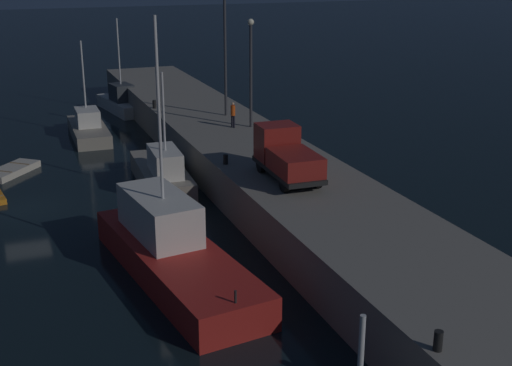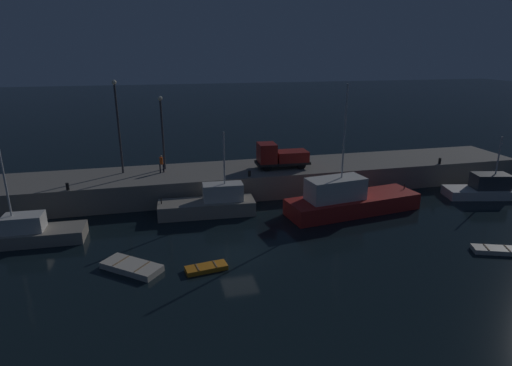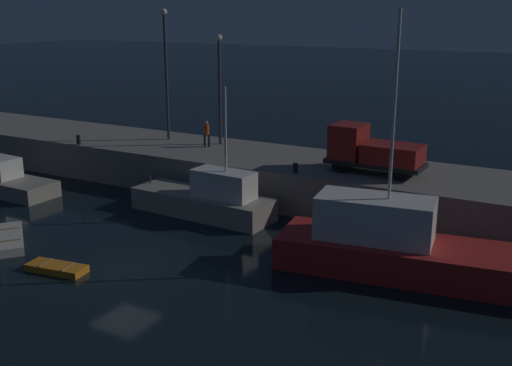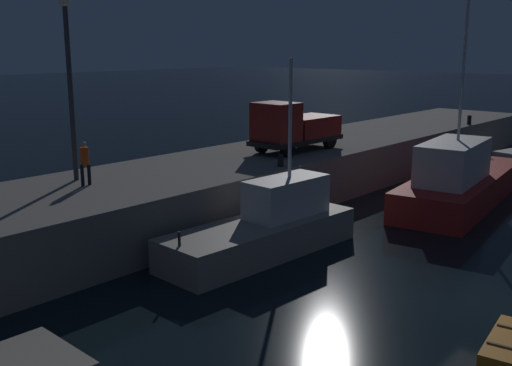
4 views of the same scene
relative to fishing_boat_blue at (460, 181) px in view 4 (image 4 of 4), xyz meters
name	(u,v)px [view 4 (image 4 of 4)]	position (x,y,z in m)	size (l,w,h in m)	color
ground_plane	(488,303)	(-11.11, -5.80, -1.19)	(320.00, 320.00, 0.00)	black
pier_quay	(186,194)	(-11.11, 8.10, 0.02)	(66.84, 7.08, 2.42)	gray
fishing_boat_blue	(460,181)	(0.00, 0.00, 0.00)	(12.62, 5.11, 11.36)	red
fishing_trawler_green	(266,228)	(-12.05, 2.48, -0.23)	(8.56, 3.08, 7.38)	gray
dinghy_orange_near	(510,344)	(-13.64, -7.34, -1.03)	(2.87, 1.42, 0.36)	orange
lamp_post_east	(69,74)	(-15.70, 9.71, 5.54)	(0.44, 0.44, 7.31)	#38383D
utility_truck	(293,127)	(-4.22, 7.36, 2.48)	(5.52, 2.26, 2.63)	black
dockworker	(85,161)	(-16.01, 8.50, 2.22)	(0.47, 0.35, 1.75)	black
bollard_central	(280,161)	(-7.88, 5.21, 1.50)	(0.28, 0.28, 0.55)	black
bollard_east	(469,120)	(12.77, 4.93, 1.55)	(0.28, 0.28, 0.65)	black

